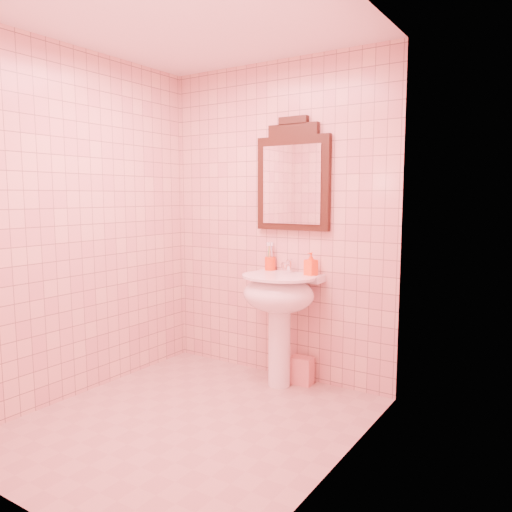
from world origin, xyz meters
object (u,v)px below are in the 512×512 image
Objects in this scene: pedestal_sink at (279,302)px; mirror at (293,178)px; soap_dispenser at (311,264)px; towel at (301,370)px; toothbrush_cup at (270,263)px.

mirror reaches higher than pedestal_sink.
mirror is at bearing 173.64° from soap_dispenser.
mirror is 1.49m from towel.
toothbrush_cup reaches higher than soap_dispenser.
toothbrush_cup is 0.88m from towel.
towel is at bearing -28.40° from mirror.
pedestal_sink is 4.96× the size of soap_dispenser.
toothbrush_cup is 1.15× the size of soap_dispenser.
pedestal_sink is 4.08× the size of towel.
pedestal_sink is at bearing -43.80° from toothbrush_cup.
pedestal_sink is at bearing -90.00° from mirror.
soap_dispenser is (0.20, 0.13, 0.29)m from pedestal_sink.
soap_dispenser is at bearing 1.28° from towel.
towel is (0.13, -0.07, -1.49)m from mirror.
toothbrush_cup is 0.39m from soap_dispenser.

